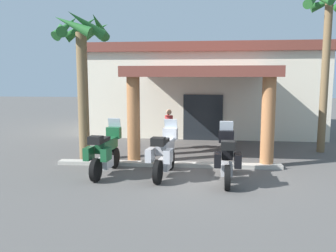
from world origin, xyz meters
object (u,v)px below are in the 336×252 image
motorcycle_green (105,152)px  motorcycle_silver (164,153)px  palm_tree_near_portico (327,30)px  pedestrian (169,126)px  motel_building (205,88)px  motorcycle_black (227,157)px  palm_tree_roadside (81,51)px

motorcycle_green → motorcycle_silver: (1.78, -0.06, 0.00)m
palm_tree_near_portico → motorcycle_green: bearing=-152.5°
motorcycle_silver → pedestrian: size_ratio=1.36×
motorcycle_green → motorcycle_silver: size_ratio=1.00×
pedestrian → palm_tree_near_portico: bearing=-13.2°
motel_building → motorcycle_silver: size_ratio=5.49×
motorcycle_green → palm_tree_near_portico: 9.35m
motorcycle_black → palm_tree_near_portico: palm_tree_near_portico is taller
palm_tree_roadside → pedestrian: bearing=37.7°
motorcycle_silver → palm_tree_roadside: bearing=67.1°
motel_building → motorcycle_silver: motel_building is taller
palm_tree_near_portico → motorcycle_silver: bearing=-145.2°
motorcycle_black → pedestrian: (-1.99, 4.33, 0.23)m
motel_building → motorcycle_black: size_ratio=5.47×
motorcycle_green → palm_tree_roadside: 3.74m
motorcycle_green → pedestrian: (1.58, 3.90, 0.23)m
palm_tree_roadside → motorcycle_black: bearing=-24.4°
motorcycle_silver → pedestrian: pedestrian is taller
motorcycle_green → palm_tree_near_portico: palm_tree_near_portico is taller
pedestrian → motorcycle_silver: bearing=-100.3°
motel_building → pedestrian: motel_building is taller
motel_building → pedestrian: (-1.49, -5.35, -1.35)m
motorcycle_green → motorcycle_black: same height
pedestrian → motel_building: bearing=61.1°
motel_building → motorcycle_black: 9.82m
palm_tree_near_portico → pedestrian: bearing=-179.9°
motorcycle_silver → motorcycle_green: bearing=96.1°
motel_building → motorcycle_green: motel_building is taller
motorcycle_black → pedestrian: 4.77m
motorcycle_silver → pedestrian: bearing=11.2°
motorcycle_black → palm_tree_roadside: bearing=68.0°
pedestrian → palm_tree_roadside: palm_tree_roadside is taller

